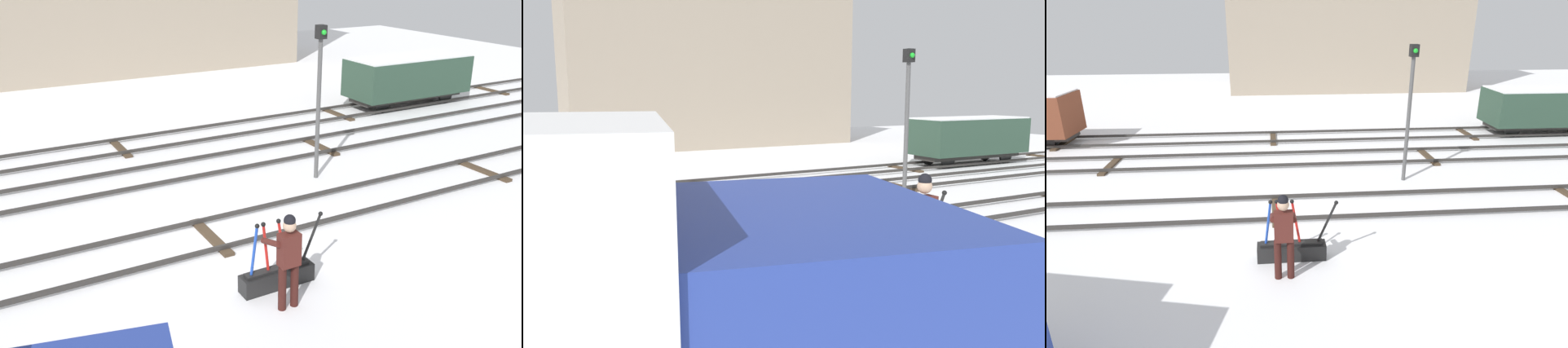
% 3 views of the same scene
% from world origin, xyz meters
% --- Properties ---
extents(ground_plane, '(60.00, 60.00, 0.00)m').
position_xyz_m(ground_plane, '(0.00, 0.00, 0.00)').
color(ground_plane, white).
extents(track_main_line, '(44.00, 1.94, 0.18)m').
position_xyz_m(track_main_line, '(0.00, 0.00, 0.11)').
color(track_main_line, '#2D2B28').
rests_on(track_main_line, ground_plane).
extents(track_siding_near, '(44.00, 1.94, 0.18)m').
position_xyz_m(track_siding_near, '(0.00, 4.19, 0.11)').
color(track_siding_near, '#2D2B28').
rests_on(track_siding_near, ground_plane).
extents(track_siding_far, '(44.00, 1.94, 0.18)m').
position_xyz_m(track_siding_far, '(0.00, 7.23, 0.11)').
color(track_siding_far, '#2D2B28').
rests_on(track_siding_far, ground_plane).
extents(switch_lever_frame, '(1.78, 0.36, 1.45)m').
position_xyz_m(switch_lever_frame, '(0.30, -2.44, 0.25)').
color(switch_lever_frame, black).
rests_on(switch_lever_frame, ground_plane).
extents(rail_worker, '(0.53, 0.70, 1.87)m').
position_xyz_m(rail_worker, '(0.11, -3.13, 1.06)').
color(rail_worker, '#351511').
rests_on(rail_worker, ground_plane).
extents(signal_post, '(0.24, 0.32, 4.30)m').
position_xyz_m(signal_post, '(4.22, 2.01, 2.60)').
color(signal_post, '#4C4C4C').
rests_on(signal_post, ground_plane).
extents(freight_car_back_track, '(5.32, 2.14, 2.06)m').
position_xyz_m(freight_car_back_track, '(12.33, 7.23, 1.21)').
color(freight_car_back_track, '#2D2B28').
rests_on(freight_car_back_track, ground_plane).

